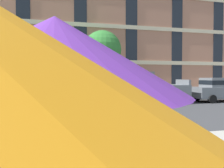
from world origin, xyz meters
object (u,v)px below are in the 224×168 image
(pickup_gray, at_px, (148,89))
(sedan_gray, at_px, (220,89))
(street_tree_middle, at_px, (99,53))
(sedan_green, at_px, (54,91))

(pickup_gray, bearing_deg, sedan_gray, -0.00)
(street_tree_middle, bearing_deg, pickup_gray, -52.34)
(sedan_green, height_order, sedan_gray, same)
(sedan_gray, xyz_separation_m, street_tree_middle, (-8.52, 3.53, 2.83))
(sedan_green, relative_size, street_tree_middle, 0.79)
(street_tree_middle, bearing_deg, sedan_gray, -22.52)
(sedan_green, distance_m, street_tree_middle, 5.73)
(pickup_gray, distance_m, street_tree_middle, 5.24)
(sedan_gray, distance_m, street_tree_middle, 9.65)
(pickup_gray, relative_size, street_tree_middle, 0.91)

